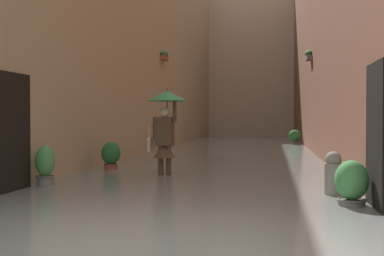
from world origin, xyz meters
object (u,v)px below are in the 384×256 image
(person_wading, at_px, (166,119))
(potted_plant_mid_left, at_px, (352,187))
(potted_plant_far_left, at_px, (295,137))
(potted_plant_mid_right, at_px, (111,157))
(potted_plant_far_right, at_px, (45,169))
(mooring_bollard, at_px, (333,178))

(person_wading, xyz_separation_m, potted_plant_mid_left, (-3.41, 3.11, -0.97))
(person_wading, relative_size, potted_plant_far_left, 2.39)
(person_wading, distance_m, potted_plant_mid_right, 2.03)
(potted_plant_mid_right, bearing_deg, potted_plant_mid_left, 141.11)
(person_wading, bearing_deg, potted_plant_mid_left, 137.71)
(potted_plant_mid_left, relative_size, potted_plant_far_right, 0.88)
(potted_plant_far_right, bearing_deg, mooring_bollard, 178.18)
(potted_plant_far_right, bearing_deg, potted_plant_far_left, -108.85)
(potted_plant_far_right, relative_size, mooring_bollard, 1.06)
(person_wading, height_order, potted_plant_far_right, person_wading)
(potted_plant_far_right, bearing_deg, potted_plant_mid_right, -95.18)
(potted_plant_mid_right, bearing_deg, mooring_bollard, 147.82)
(mooring_bollard, bearing_deg, potted_plant_mid_right, -32.18)
(potted_plant_mid_left, bearing_deg, person_wading, -42.29)
(potted_plant_mid_right, distance_m, mooring_bollard, 5.72)
(potted_plant_far_left, distance_m, mooring_bollard, 15.32)
(potted_plant_mid_left, distance_m, mooring_bollard, 0.98)
(potted_plant_mid_left, xyz_separation_m, potted_plant_far_left, (0.06, -16.28, 0.07))
(potted_plant_far_right, height_order, mooring_bollard, potted_plant_far_right)
(potted_plant_far_left, height_order, potted_plant_far_right, potted_plant_far_right)
(potted_plant_far_left, xyz_separation_m, potted_plant_far_right, (5.17, 15.16, -0.02))
(person_wading, xyz_separation_m, potted_plant_mid_right, (1.56, -0.91, -0.92))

